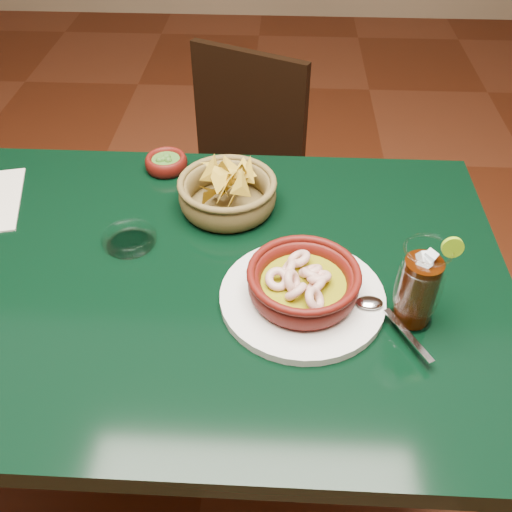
{
  "coord_description": "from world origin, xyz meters",
  "views": [
    {
      "loc": [
        0.18,
        -0.75,
        1.47
      ],
      "look_at": [
        0.14,
        -0.02,
        0.81
      ],
      "focal_mm": 40.0,
      "sensor_mm": 36.0,
      "label": 1
    }
  ],
  "objects_px": {
    "dining_table": "(185,307)",
    "cola_drink": "(419,286)",
    "dining_chair": "(232,184)",
    "chip_basket": "(227,193)",
    "shrimp_plate": "(303,287)"
  },
  "relations": [
    {
      "from": "shrimp_plate",
      "to": "chip_basket",
      "type": "height_order",
      "value": "chip_basket"
    },
    {
      "from": "dining_chair",
      "to": "shrimp_plate",
      "type": "xyz_separation_m",
      "value": [
        0.19,
        -0.76,
        0.32
      ]
    },
    {
      "from": "dining_table",
      "to": "cola_drink",
      "type": "height_order",
      "value": "cola_drink"
    },
    {
      "from": "chip_basket",
      "to": "shrimp_plate",
      "type": "bearing_deg",
      "value": -59.69
    },
    {
      "from": "dining_chair",
      "to": "chip_basket",
      "type": "distance_m",
      "value": 0.6
    },
    {
      "from": "shrimp_plate",
      "to": "chip_basket",
      "type": "relative_size",
      "value": 1.47
    },
    {
      "from": "cola_drink",
      "to": "shrimp_plate",
      "type": "bearing_deg",
      "value": 170.18
    },
    {
      "from": "dining_chair",
      "to": "cola_drink",
      "type": "bearing_deg",
      "value": -64.83
    },
    {
      "from": "dining_table",
      "to": "shrimp_plate",
      "type": "distance_m",
      "value": 0.27
    },
    {
      "from": "dining_chair",
      "to": "chip_basket",
      "type": "relative_size",
      "value": 3.59
    },
    {
      "from": "dining_table",
      "to": "chip_basket",
      "type": "height_order",
      "value": "chip_basket"
    },
    {
      "from": "chip_basket",
      "to": "cola_drink",
      "type": "xyz_separation_m",
      "value": [
        0.33,
        -0.29,
        0.04
      ]
    },
    {
      "from": "chip_basket",
      "to": "cola_drink",
      "type": "height_order",
      "value": "cola_drink"
    },
    {
      "from": "shrimp_plate",
      "to": "chip_basket",
      "type": "distance_m",
      "value": 0.3
    },
    {
      "from": "dining_table",
      "to": "dining_chair",
      "type": "distance_m",
      "value": 0.72
    }
  ]
}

